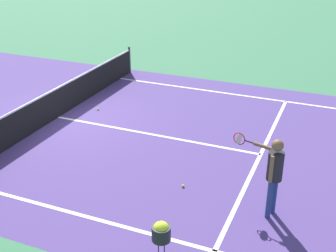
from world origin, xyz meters
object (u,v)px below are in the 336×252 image
Objects in this scene: ball_hopper at (161,232)px; player_near at (274,169)px; tennis_ball_mid_court at (183,186)px; tennis_ball_near_net at (98,109)px; net at (57,103)px.

player_near is at bearing -34.49° from ball_hopper.
player_near is 26.60× the size of tennis_ball_mid_court.
tennis_ball_near_net is at bearing 39.57° from ball_hopper.
tennis_ball_mid_court is (-2.27, -5.07, -0.46)m from net.
tennis_ball_mid_court is at bearing 82.23° from player_near.
ball_hopper is 13.25× the size of tennis_ball_mid_court.
ball_hopper is (-2.20, 1.51, -0.43)m from player_near.
net is at bearing 49.70° from ball_hopper.
net reaches higher than ball_hopper.
tennis_ball_mid_court is (0.28, 2.04, -1.07)m from player_near.
player_near reaches higher than ball_hopper.
net is 7.34m from ball_hopper.
player_near is 2.70m from ball_hopper.
tennis_ball_near_net is (3.54, 6.25, -1.07)m from player_near.
ball_hopper reaches higher than tennis_ball_mid_court.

